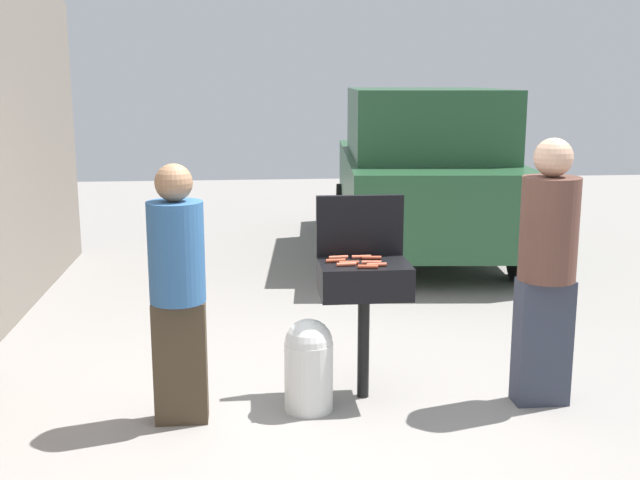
# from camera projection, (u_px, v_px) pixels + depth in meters

# --- Properties ---
(ground_plane) EXTENTS (24.00, 24.00, 0.00)m
(ground_plane) POSITION_uv_depth(u_px,v_px,m) (327.00, 411.00, 5.12)
(ground_plane) COLOR gray
(bbq_grill) EXTENTS (0.60, 0.44, 0.94)m
(bbq_grill) POSITION_uv_depth(u_px,v_px,m) (364.00, 284.00, 5.20)
(bbq_grill) COLOR black
(bbq_grill) RESTS_ON ground
(grill_lid_open) EXTENTS (0.60, 0.05, 0.42)m
(grill_lid_open) POSITION_uv_depth(u_px,v_px,m) (360.00, 226.00, 5.34)
(grill_lid_open) COLOR black
(grill_lid_open) RESTS_ON bbq_grill
(hot_dog_0) EXTENTS (0.13, 0.04, 0.03)m
(hot_dog_0) POSITION_uv_depth(u_px,v_px,m) (371.00, 262.00, 5.12)
(hot_dog_0) COLOR #C6593D
(hot_dog_0) RESTS_ON bbq_grill
(hot_dog_1) EXTENTS (0.13, 0.04, 0.03)m
(hot_dog_1) POSITION_uv_depth(u_px,v_px,m) (372.00, 258.00, 5.26)
(hot_dog_1) COLOR #AD4228
(hot_dog_1) RESTS_ON bbq_grill
(hot_dog_2) EXTENTS (0.13, 0.04, 0.03)m
(hot_dog_2) POSITION_uv_depth(u_px,v_px,m) (346.00, 264.00, 5.07)
(hot_dog_2) COLOR #C6593D
(hot_dog_2) RESTS_ON bbq_grill
(hot_dog_3) EXTENTS (0.13, 0.03, 0.03)m
(hot_dog_3) POSITION_uv_depth(u_px,v_px,m) (377.00, 265.00, 5.06)
(hot_dog_3) COLOR #B74C33
(hot_dog_3) RESTS_ON bbq_grill
(hot_dog_4) EXTENTS (0.13, 0.04, 0.03)m
(hot_dog_4) POSITION_uv_depth(u_px,v_px,m) (338.00, 257.00, 5.27)
(hot_dog_4) COLOR #C6593D
(hot_dog_4) RESTS_ON bbq_grill
(hot_dog_5) EXTENTS (0.13, 0.03, 0.03)m
(hot_dog_5) POSITION_uv_depth(u_px,v_px,m) (349.00, 263.00, 5.12)
(hot_dog_5) COLOR #AD4228
(hot_dog_5) RESTS_ON bbq_grill
(hot_dog_6) EXTENTS (0.13, 0.04, 0.03)m
(hot_dog_6) POSITION_uv_depth(u_px,v_px,m) (336.00, 261.00, 5.18)
(hot_dog_6) COLOR #AD4228
(hot_dog_6) RESTS_ON bbq_grill
(hot_dog_7) EXTENTS (0.13, 0.04, 0.03)m
(hot_dog_7) POSITION_uv_depth(u_px,v_px,m) (368.00, 267.00, 5.01)
(hot_dog_7) COLOR #AD4228
(hot_dog_7) RESTS_ON bbq_grill
(hot_dog_8) EXTENTS (0.13, 0.03, 0.03)m
(hot_dog_8) POSITION_uv_depth(u_px,v_px,m) (361.00, 257.00, 5.28)
(hot_dog_8) COLOR #C6593D
(hot_dog_8) RESTS_ON bbq_grill
(propane_tank) EXTENTS (0.32, 0.32, 0.62)m
(propane_tank) POSITION_uv_depth(u_px,v_px,m) (309.00, 363.00, 5.09)
(propane_tank) COLOR silver
(propane_tank) RESTS_ON ground
(person_left) EXTENTS (0.35, 0.35, 1.65)m
(person_left) POSITION_uv_depth(u_px,v_px,m) (178.00, 285.00, 4.81)
(person_left) COLOR #3F3323
(person_left) RESTS_ON ground
(person_right) EXTENTS (0.37, 0.37, 1.78)m
(person_right) POSITION_uv_depth(u_px,v_px,m) (547.00, 263.00, 5.08)
(person_right) COLOR #333847
(person_right) RESTS_ON ground
(parked_minivan) EXTENTS (2.36, 4.55, 2.02)m
(parked_minivan) POSITION_uv_depth(u_px,v_px,m) (422.00, 170.00, 9.67)
(parked_minivan) COLOR #234C2D
(parked_minivan) RESTS_ON ground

